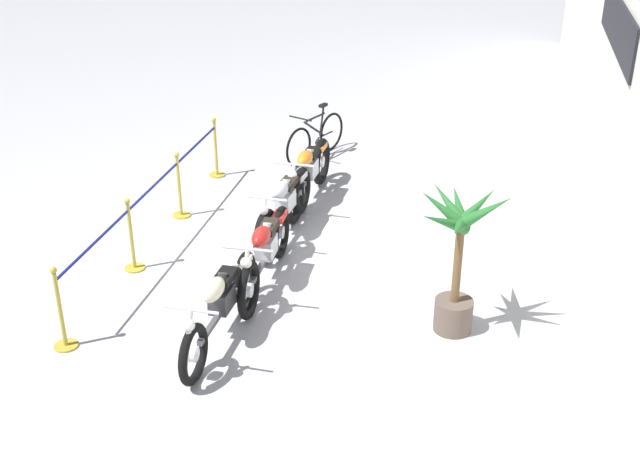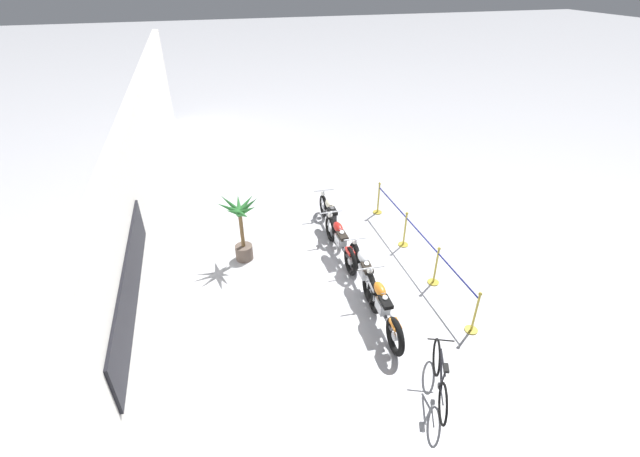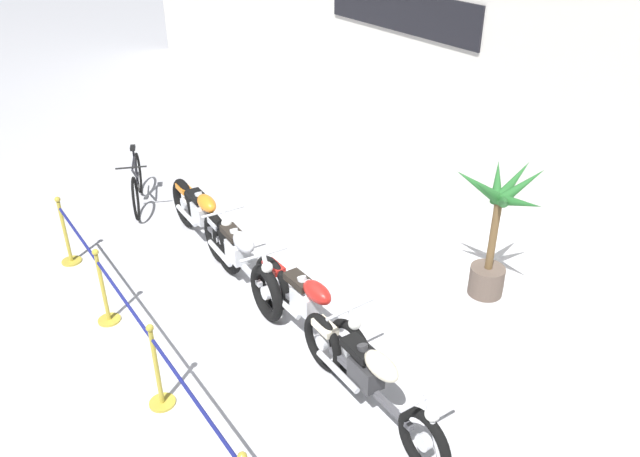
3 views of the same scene
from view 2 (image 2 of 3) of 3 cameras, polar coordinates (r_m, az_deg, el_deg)
The scene contains 12 objects.
ground_plane at distance 11.18m, azimuth 6.85°, elevation -5.23°, with size 120.00×120.00×0.00m, color silver.
back_wall at distance 9.47m, azimuth -22.36°, elevation 0.19°, with size 28.00×0.29×4.20m.
motorcycle_orange_0 at distance 9.35m, azimuth 8.22°, elevation -10.25°, with size 2.37×0.62×0.97m.
motorcycle_silver_1 at distance 10.24m, azimuth 5.91°, elevation -5.83°, with size 2.34×0.62×0.95m.
motorcycle_red_2 at distance 11.30m, azimuth 2.68°, elevation -1.61°, with size 2.34×0.62×0.95m.
motorcycle_cream_3 at distance 12.43m, azimuth 1.46°, elevation 1.72°, with size 2.38×0.62×0.92m.
bicycle at distance 8.38m, azimuth 15.69°, elevation -18.70°, with size 1.62×0.76×0.96m.
potted_palm_left_of_row at distance 11.06m, azimuth -10.45°, elevation 0.33°, with size 1.31×1.09×1.90m.
stanchion_far_left at distance 10.50m, azimuth 15.71°, elevation -4.65°, with size 5.40×0.28×1.05m.
stanchion_mid_left at distance 10.78m, azimuth 15.10°, elevation -5.50°, with size 0.28×0.28×1.05m.
stanchion_mid_right at distance 12.00m, azimuth 11.19°, elevation -0.74°, with size 0.28×0.28×1.05m.
stanchion_far_right at distance 13.47m, azimuth 7.76°, elevation 3.44°, with size 0.28×0.28×1.05m.
Camera 2 is at (-8.17, 3.67, 6.70)m, focal length 24.00 mm.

